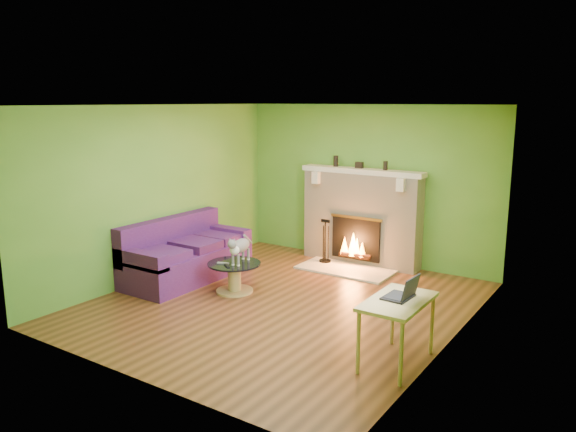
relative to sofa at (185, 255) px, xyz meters
name	(u,v)px	position (x,y,z in m)	size (l,w,h in m)	color
floor	(282,303)	(1.86, -0.10, -0.35)	(5.00, 5.00, 0.00)	#512D17
ceiling	(282,105)	(1.86, -0.10, 2.25)	(5.00, 5.00, 0.00)	white
wall_back	(367,184)	(1.86, 2.40, 0.95)	(5.00, 5.00, 0.00)	#4E912F
wall_front	(130,250)	(1.86, -2.60, 0.95)	(5.00, 5.00, 0.00)	#4E912F
wall_left	(159,192)	(-0.39, -0.10, 0.95)	(5.00, 5.00, 0.00)	#4E912F
wall_right	(455,230)	(4.11, -0.10, 0.95)	(5.00, 5.00, 0.00)	#4E912F
window_frame	(426,221)	(4.10, -1.00, 1.20)	(1.20, 1.20, 0.00)	silver
window_pane	(425,221)	(4.09, -1.00, 1.20)	(1.06, 1.06, 0.00)	white
fireplace	(361,217)	(1.86, 2.22, 0.42)	(2.10, 0.46, 1.58)	beige
hearth	(346,269)	(1.86, 1.70, -0.34)	(1.50, 0.75, 0.03)	beige
mantel	(362,171)	(1.86, 2.20, 1.19)	(2.10, 0.28, 0.08)	silver
sofa	(185,255)	(0.00, 0.00, 0.00)	(0.92, 2.03, 0.91)	#421757
coffee_table	(234,275)	(1.03, -0.08, -0.11)	(0.75, 0.75, 0.42)	tan
desk	(398,308)	(3.81, -0.89, 0.25)	(0.54, 0.93, 0.69)	tan
cat	(241,249)	(1.11, -0.03, 0.27)	(0.24, 0.65, 0.41)	slate
remote_silver	(223,263)	(0.93, -0.20, 0.08)	(0.17, 0.04, 0.02)	gray
remote_black	(227,266)	(1.05, -0.26, 0.08)	(0.16, 0.04, 0.02)	black
laptop	(398,286)	(3.79, -0.84, 0.46)	(0.29, 0.33, 0.25)	black
fire_tools	(325,241)	(1.39, 1.85, 0.04)	(0.19, 0.19, 0.72)	black
mantel_vase_left	(336,161)	(1.36, 2.23, 1.32)	(0.08, 0.08, 0.18)	black
mantel_vase_right	(385,166)	(2.25, 2.23, 1.30)	(0.07, 0.07, 0.14)	black
mantel_box	(359,165)	(1.79, 2.23, 1.28)	(0.12, 0.08, 0.10)	black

